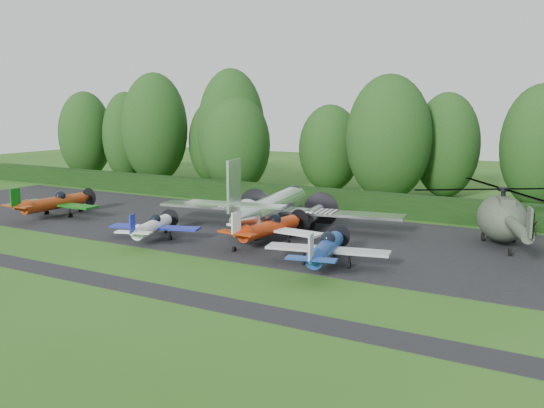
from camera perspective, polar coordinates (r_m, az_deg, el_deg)
The scene contains 20 objects.
ground at distance 40.68m, azimuth -11.15°, elevation -4.67°, with size 160.00×160.00×0.00m, color #275217.
apron at distance 48.41m, azimuth -3.31°, elevation -2.25°, with size 70.00×18.00×0.01m, color black.
taxiway_verge at distance 36.57m, azimuth -17.41°, elevation -6.53°, with size 70.00×2.00×0.00m, color black.
hedgerow at distance 57.73m, azimuth 2.75°, elevation -0.35°, with size 90.00×1.60×2.00m, color black.
transport_plane at distance 46.95m, azimuth -0.07°, elevation -0.38°, with size 20.03×15.36×6.42m.
light_plane_red at distance 55.91m, azimuth -19.79°, elevation 0.11°, with size 7.97×8.38×3.06m.
light_plane_white at distance 44.45m, azimuth -11.17°, elevation -2.07°, with size 6.67×7.01×2.56m.
light_plane_orange at distance 42.41m, azimuth -0.22°, elevation -2.24°, with size 7.55×7.94×2.90m.
light_plane_blue at distance 36.51m, azimuth 5.08°, elevation -4.20°, with size 7.54×7.93×2.90m.
helicopter at distance 45.03m, azimuth 20.82°, elevation -0.91°, with size 12.63×14.78×4.07m.
tree_0 at distance 76.55m, azimuth -5.79°, elevation 5.78°, with size 5.55×5.55×9.99m.
tree_1 at distance 66.83m, azimuth -3.40°, elevation 5.62°, with size 7.51×7.51×10.77m.
tree_2 at distance 80.66m, azimuth -13.59°, elevation 6.22°, with size 5.94×5.94×11.32m.
tree_3 at distance 77.02m, azimuth -10.98°, elevation 7.02°, with size 8.15×8.15×13.60m.
tree_4 at distance 68.24m, azimuth 5.47°, elevation 5.24°, with size 6.95×6.95×9.73m.
tree_6 at distance 62.39m, azimuth 10.92°, elevation 6.11°, with size 8.57×8.57×12.75m.
tree_7 at distance 66.19m, azimuth 16.10°, elevation 5.34°, with size 6.88×6.88×11.01m.
tree_9 at distance 84.80m, azimuth -17.16°, elevation 6.25°, with size 6.98×6.98×11.43m.
tree_10 at distance 62.32m, azimuth 23.98°, elevation 4.99°, with size 7.44×7.44×11.70m.
tree_12 at distance 68.69m, azimuth -3.86°, elevation 6.94°, with size 7.61×7.61×13.69m.
Camera 1 is at (26.32, -29.43, 9.78)m, focal length 40.00 mm.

